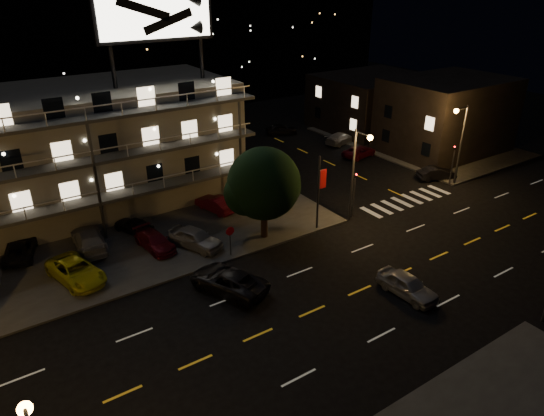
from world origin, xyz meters
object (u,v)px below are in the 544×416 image
tree (263,186)px  road_car_east (407,285)px  side_car_0 (437,173)px  road_car_west (228,281)px  lot_car_2 (76,271)px  lot_car_4 (195,238)px  lot_car_7 (89,239)px

tree → road_car_east: size_ratio=1.73×
side_car_0 → road_car_east: 21.59m
side_car_0 → road_car_west: size_ratio=0.72×
road_car_east → road_car_west: 11.74m
lot_car_2 → lot_car_4: lot_car_4 is taller
tree → road_car_east: (3.67, -11.63, -3.80)m
tree → road_car_west: tree is taller
tree → lot_car_2: size_ratio=1.45×
tree → road_car_east: bearing=-72.5°
lot_car_4 → road_car_west: bearing=-119.3°
road_car_west → tree: bearing=-163.5°
tree → road_car_west: 8.40m
lot_car_7 → side_car_0: 33.91m
lot_car_4 → side_car_0: bearing=-25.8°
lot_car_7 → road_car_west: 12.19m
lot_car_2 → road_car_east: lot_car_2 is taller
lot_car_2 → lot_car_7: (1.89, 3.89, 0.06)m
road_car_west → lot_car_7: bearing=-82.0°
road_car_west → road_car_east: bearing=121.4°
lot_car_4 → side_car_0: (26.70, -0.89, -0.26)m
lot_car_2 → lot_car_4: bearing=-17.0°
road_car_west → lot_car_2: bearing=-61.8°
side_car_0 → lot_car_4: bearing=109.7°
lot_car_2 → road_car_east: bearing=-51.9°
tree → lot_car_4: size_ratio=1.64×
side_car_0 → tree: bearing=113.2°
lot_car_7 → road_car_west: bearing=125.4°
lot_car_4 → lot_car_7: 8.04m
lot_car_7 → road_car_east: size_ratio=1.23×
tree → side_car_0: (21.47, 0.59, -3.87)m
lot_car_7 → road_car_east: lot_car_7 is taller
road_car_east → lot_car_2: bearing=139.4°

